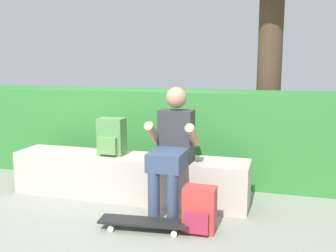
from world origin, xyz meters
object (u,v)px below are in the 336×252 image
Objects in this scene: skateboard_near_person at (144,222)px; backpack_on_ground at (199,210)px; backpack_on_bench at (111,137)px; bench_main at (129,177)px; person_skater at (172,145)px.

backpack_on_ground is (0.47, 0.12, 0.12)m from skateboard_near_person.
bench_main is at bearing 2.84° from backpack_on_bench.
bench_main is 0.88m from skateboard_near_person.
bench_main is 0.73m from person_skater.
skateboard_near_person is 1.14m from backpack_on_bench.
skateboard_near_person is at bearing -59.31° from bench_main.
person_skater is 1.50× the size of skateboard_near_person.
backpack_on_ground is at bearing -29.41° from backpack_on_bench.
bench_main is 3.16× the size of skateboard_near_person.
backpack_on_bench reaches higher than skateboard_near_person.
bench_main reaches higher than skateboard_near_person.
bench_main is 0.47m from backpack_on_bench.
backpack_on_ground is (0.91, -0.63, -0.04)m from bench_main.
skateboard_near_person is 2.04× the size of backpack_on_bench.
skateboard_near_person is at bearing -101.63° from person_skater.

